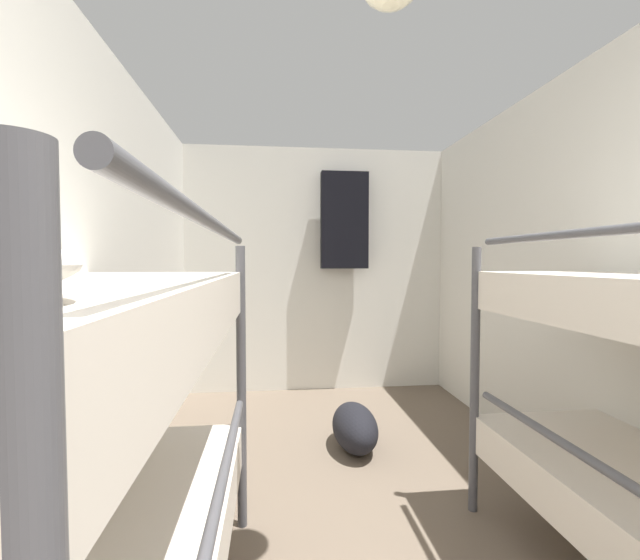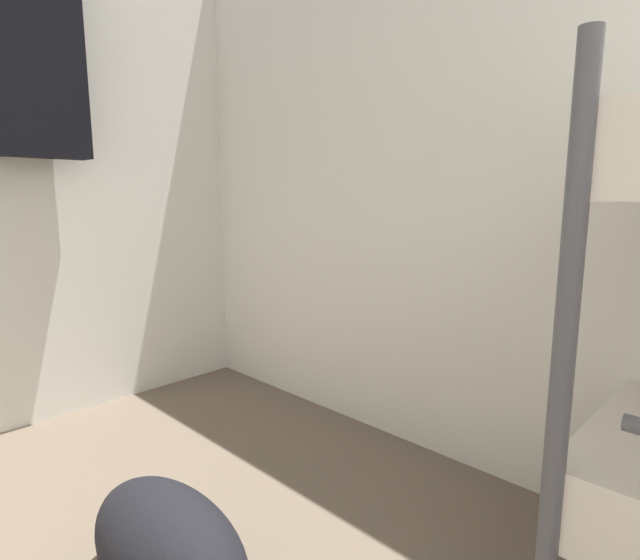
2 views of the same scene
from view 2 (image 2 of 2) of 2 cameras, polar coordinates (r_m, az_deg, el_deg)
duffel_bag at (r=1.48m, az=-16.99°, el=-27.20°), size 0.29×0.56×0.29m
hanging_coat at (r=2.47m, az=-30.91°, el=22.51°), size 0.44×0.12×0.90m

